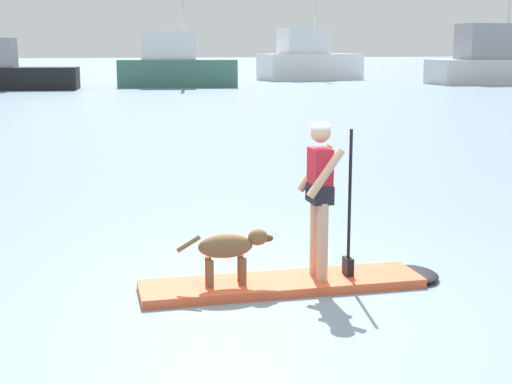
{
  "coord_description": "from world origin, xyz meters",
  "views": [
    {
      "loc": [
        -2.5,
        -7.36,
        2.61
      ],
      "look_at": [
        0.0,
        1.0,
        0.9
      ],
      "focal_mm": 51.48,
      "sensor_mm": 36.0,
      "label": 1
    }
  ],
  "objects": [
    {
      "name": "moored_boat_far_starboard",
      "position": [
        19.68,
        51.27,
        1.63
      ],
      "size": [
        8.81,
        4.28,
        10.71
      ],
      "color": "white",
      "rests_on": "ground_plane"
    },
    {
      "name": "dog",
      "position": [
        -0.58,
        0.04,
        0.5
      ],
      "size": [
        1.06,
        0.26,
        0.59
      ],
      "color": "brown",
      "rests_on": "paddleboard"
    },
    {
      "name": "ground_plane",
      "position": [
        0.0,
        0.0,
        0.0
      ],
      "size": [
        400.0,
        400.0,
        0.0
      ],
      "primitive_type": "plane",
      "color": "gray"
    },
    {
      "name": "paddleboard",
      "position": [
        0.23,
        -0.01,
        0.05
      ],
      "size": [
        3.45,
        0.91,
        0.1
      ],
      "color": "#E55933",
      "rests_on": "ground_plane"
    },
    {
      "name": "moored_boat_starboard",
      "position": [
        30.68,
        40.71,
        1.64
      ],
      "size": [
        10.78,
        3.61,
        11.99
      ],
      "color": "silver",
      "rests_on": "ground_plane"
    },
    {
      "name": "moored_boat_outer",
      "position": [
        6.89,
        43.21,
        1.42
      ],
      "size": [
        8.54,
        4.82,
        10.35
      ],
      "color": "#3F7266",
      "rests_on": "ground_plane"
    },
    {
      "name": "person_paddler",
      "position": [
        0.44,
        -0.03,
        1.11
      ],
      "size": [
        0.62,
        0.49,
        1.74
      ],
      "color": "tan",
      "rests_on": "paddleboard"
    }
  ]
}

